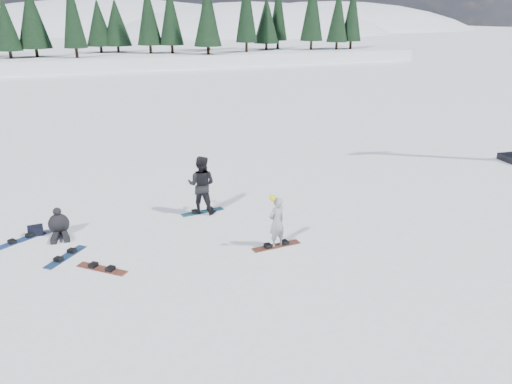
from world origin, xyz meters
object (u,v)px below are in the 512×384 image
at_px(snowboarder_man, 201,185).
at_px(snowboard_loose_c, 21,240).
at_px(gear_bag, 36,231).
at_px(snowboard_loose_b, 102,269).
at_px(snowboard_loose_a, 66,257).
at_px(seated_rider, 59,225).
at_px(snowboarder_woman, 277,222).

height_order(snowboarder_man, snowboard_loose_c, snowboarder_man).
xyz_separation_m(gear_bag, snowboard_loose_b, (1.69, -3.06, -0.14)).
height_order(snowboard_loose_c, snowboard_loose_a, same).
bearing_deg(seated_rider, snowboarder_woman, -26.67).
distance_m(gear_bag, snowboard_loose_c, 0.52).
bearing_deg(snowboard_loose_b, snowboarder_woman, 38.07).
bearing_deg(snowboarder_man, snowboard_loose_b, 71.03).
distance_m(seated_rider, gear_bag, 0.77).
height_order(snowboard_loose_c, snowboard_loose_b, same).
distance_m(snowboarder_man, gear_bag, 5.42).
relative_size(snowboarder_man, gear_bag, 4.50).
bearing_deg(snowboarder_woman, snowboard_loose_b, -22.07).
bearing_deg(snowboard_loose_b, gear_bag, 162.25).
height_order(snowboarder_woman, snowboard_loose_a, snowboarder_woman).
bearing_deg(seated_rider, gear_bag, 162.00).
relative_size(snowboarder_man, snowboard_loose_b, 1.35).
bearing_deg(snowboarder_woman, snowboarder_man, -86.08).
height_order(snowboarder_woman, snowboard_loose_c, snowboarder_woman).
height_order(seated_rider, gear_bag, seated_rider).
bearing_deg(snowboard_loose_c, gear_bag, 2.18).
xyz_separation_m(snowboarder_man, snowboard_loose_b, (-3.66, -2.96, -1.00)).
bearing_deg(seated_rider, snowboard_loose_b, -68.44).
relative_size(seated_rider, gear_bag, 2.34).
distance_m(snowboarder_man, snowboard_loose_a, 5.01).
height_order(snowboarder_man, snowboard_loose_a, snowboarder_man).
xyz_separation_m(seated_rider, snowboard_loose_a, (0.10, -1.70, -0.33)).
distance_m(snowboarder_woman, snowboard_loose_a, 6.10).
xyz_separation_m(snowboarder_woman, seated_rider, (-5.94, 3.27, -0.45)).
xyz_separation_m(snowboarder_woman, snowboard_loose_a, (-5.84, 1.57, -0.78)).
xyz_separation_m(snowboarder_man, gear_bag, (-5.35, 0.11, -0.86)).
relative_size(snowboarder_woman, snowboard_loose_b, 1.13).
height_order(gear_bag, snowboard_loose_a, gear_bag).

